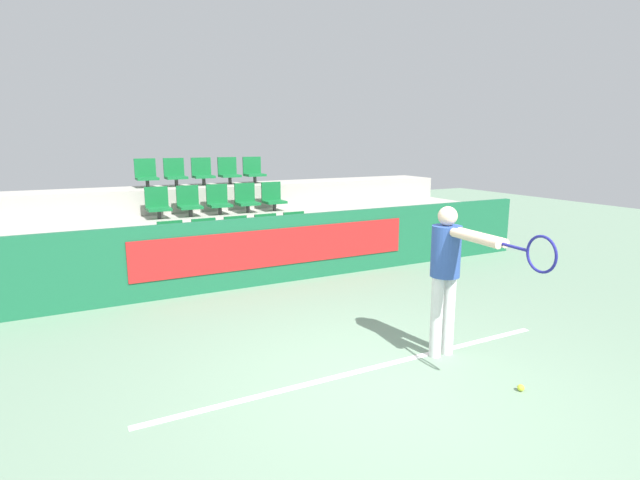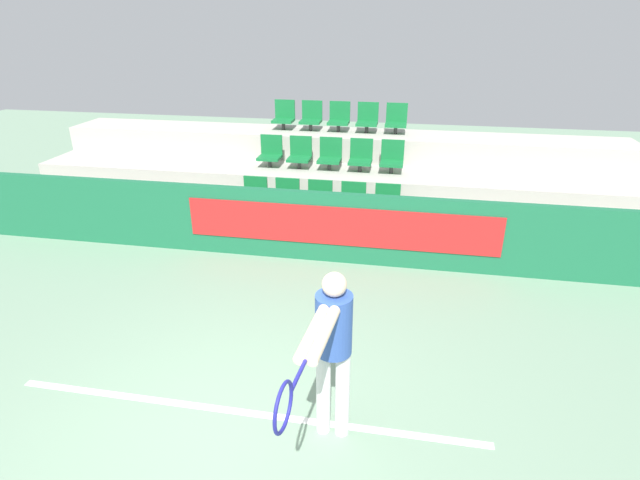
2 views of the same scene
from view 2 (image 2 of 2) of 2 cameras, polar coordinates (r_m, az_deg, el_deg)
name	(u,v)px [view 2 (image 2 of 2)]	position (r m, az deg, el deg)	size (l,w,h in m)	color
ground_plane	(228,443)	(4.94, -10.43, -21.84)	(30.00, 30.00, 0.00)	gray
court_baseline	(242,412)	(5.19, -8.90, -18.83)	(4.73, 0.08, 0.01)	white
barrier_wall	(311,226)	(7.69, -1.00, 1.61)	(11.45, 0.14, 1.12)	#19603D
bleacher_tier_front	(318,230)	(8.39, -0.24, 1.19)	(11.05, 1.09, 0.47)	#ADA89E
bleacher_tier_middle	(329,195)	(9.30, 0.99, 5.12)	(11.05, 1.09, 0.94)	#ADA89E
bleacher_tier_back	(337,167)	(10.25, 2.00, 8.33)	(11.05, 1.09, 1.42)	#ADA89E
stadium_chair_0	(254,196)	(8.58, -7.50, 5.06)	(0.41, 0.38, 0.57)	#333333
stadium_chair_1	(286,197)	(8.43, -3.85, 4.87)	(0.41, 0.38, 0.57)	#333333
stadium_chair_2	(319,199)	(8.32, -0.09, 4.65)	(0.41, 0.38, 0.57)	#333333
stadium_chair_3	(353,202)	(8.24, 3.76, 4.41)	(0.41, 0.38, 0.57)	#333333
stadium_chair_4	(387,204)	(8.20, 7.66, 4.14)	(0.41, 0.38, 0.57)	#333333
stadium_chair_5	(270,152)	(9.44, -5.69, 9.93)	(0.41, 0.38, 0.57)	#333333
stadium_chair_6	(300,154)	(9.31, -2.31, 9.81)	(0.41, 0.38, 0.57)	#333333
stadium_chair_7	(330,155)	(9.20, 1.15, 9.66)	(0.41, 0.38, 0.57)	#333333
stadium_chair_8	(361,157)	(9.13, 4.67, 9.47)	(0.41, 0.38, 0.57)	#333333
stadium_chair_9	(392,158)	(9.10, 8.23, 9.25)	(0.41, 0.38, 0.57)	#333333
stadium_chair_10	(284,116)	(10.36, -4.14, 13.94)	(0.41, 0.38, 0.57)	#333333
stadium_chair_11	(311,117)	(10.24, -1.01, 13.88)	(0.41, 0.38, 0.57)	#333333
stadium_chair_12	(339,118)	(10.15, 2.19, 13.77)	(0.41, 0.38, 0.57)	#333333
stadium_chair_13	(367,119)	(10.08, 5.43, 13.61)	(0.41, 0.38, 0.57)	#333333
stadium_chair_14	(396,120)	(10.05, 8.71, 13.41)	(0.41, 0.38, 0.57)	#333333
tennis_player	(331,344)	(4.24, 1.30, -11.83)	(0.31, 1.58, 1.66)	silver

